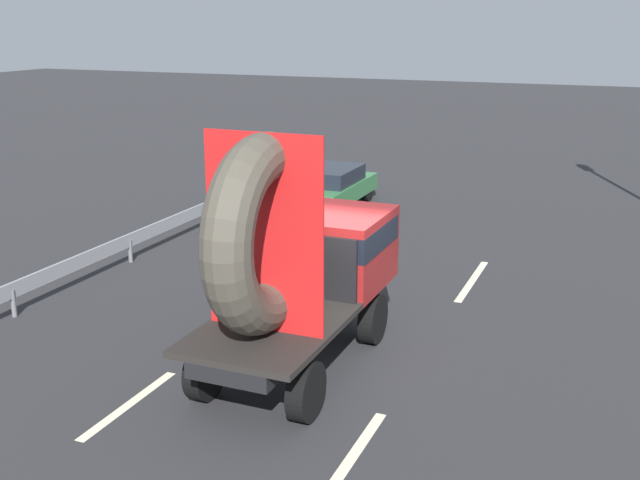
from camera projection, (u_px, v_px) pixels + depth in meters
ground_plane at (330, 354)px, 13.45m from camera, size 120.00×120.00×0.00m
flatbed_truck at (299, 256)px, 12.52m from camera, size 2.02×5.09×4.14m
distant_sedan at (331, 186)px, 23.63m from camera, size 1.68×3.91×1.28m
guardrail at (173, 222)px, 20.05m from camera, size 0.10×15.24×0.71m
lane_dash_left_near at (129, 404)px, 11.70m from camera, size 0.16×2.32×0.01m
lane_dash_left_far at (331, 255)px, 19.07m from camera, size 0.16×2.85×0.01m
lane_dash_right_near at (356, 451)px, 10.44m from camera, size 0.16×2.18×0.01m
lane_dash_right_far at (472, 281)px, 17.20m from camera, size 0.16×2.95×0.01m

